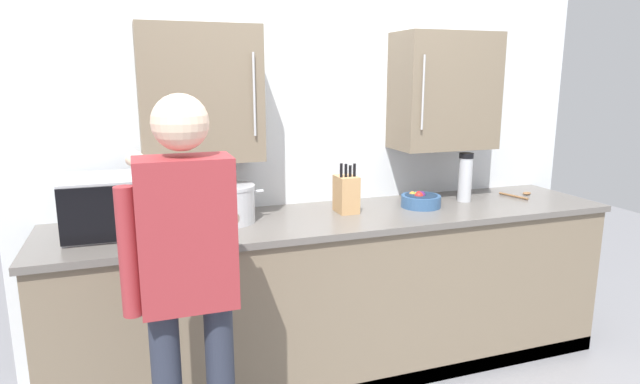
{
  "coord_description": "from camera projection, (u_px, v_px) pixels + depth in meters",
  "views": [
    {
      "loc": [
        -1.08,
        -1.81,
        1.69
      ],
      "look_at": [
        -0.15,
        0.82,
        1.09
      ],
      "focal_mm": 30.08,
      "sensor_mm": 36.0,
      "label": 1
    }
  ],
  "objects": [
    {
      "name": "counter_unit",
      "position": [
        342.0,
        294.0,
        3.08
      ],
      "size": [
        3.17,
        0.69,
        0.94
      ],
      "color": "#756651",
      "rests_on": "ground_plane"
    },
    {
      "name": "knife_block",
      "position": [
        346.0,
        194.0,
        3.02
      ],
      "size": [
        0.11,
        0.15,
        0.29
      ],
      "color": "tan",
      "rests_on": "counter_unit"
    },
    {
      "name": "wooden_spoon",
      "position": [
        520.0,
        195.0,
        3.44
      ],
      "size": [
        0.2,
        0.21,
        0.02
      ],
      "color": "brown",
      "rests_on": "counter_unit"
    },
    {
      "name": "fruit_bowl",
      "position": [
        421.0,
        200.0,
        3.15
      ],
      "size": [
        0.23,
        0.23,
        0.1
      ],
      "color": "#335684",
      "rests_on": "counter_unit"
    },
    {
      "name": "back_wall_tiled",
      "position": [
        322.0,
        122.0,
        3.19
      ],
      "size": [
        3.52,
        0.44,
        2.75
      ],
      "color": "silver",
      "rests_on": "ground_plane"
    },
    {
      "name": "thermos_flask",
      "position": [
        465.0,
        177.0,
        3.27
      ],
      "size": [
        0.09,
        0.09,
        0.3
      ],
      "color": "#B7BABF",
      "rests_on": "counter_unit"
    },
    {
      "name": "stock_pot",
      "position": [
        229.0,
        204.0,
        2.81
      ],
      "size": [
        0.37,
        0.28,
        0.23
      ],
      "color": "#B7BABF",
      "rests_on": "counter_unit"
    },
    {
      "name": "microwave_oven",
      "position": [
        113.0,
        205.0,
        2.6
      ],
      "size": [
        0.5,
        0.39,
        0.28
      ],
      "color": "#B7BABF",
      "rests_on": "counter_unit"
    },
    {
      "name": "person_figure",
      "position": [
        186.0,
        274.0,
        1.97
      ],
      "size": [
        0.44,
        0.59,
        1.64
      ],
      "color": "#282D3D",
      "rests_on": "ground_plane"
    }
  ]
}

